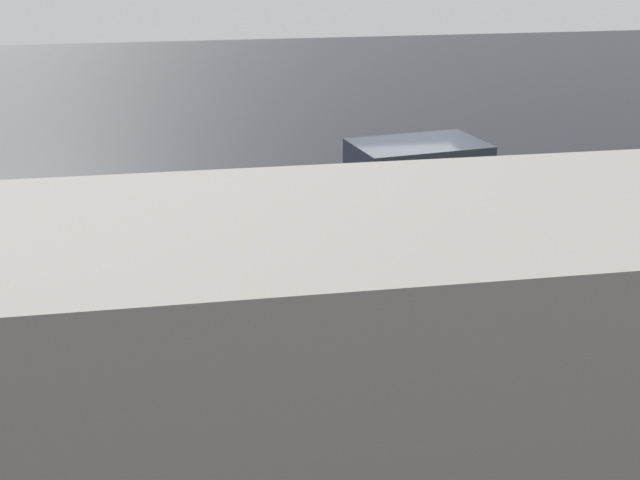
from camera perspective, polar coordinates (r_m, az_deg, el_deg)
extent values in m
plane|color=black|center=(16.98, 5.33, -0.32)|extent=(60.00, 60.00, 0.00)
cube|color=gray|center=(13.31, 10.16, -6.47)|extent=(24.00, 3.20, 0.04)
cube|color=blue|center=(16.36, 5.18, 1.83)|extent=(4.12, 2.28, 0.99)
cube|color=#1E232B|center=(16.23, 6.28, 4.89)|extent=(2.54, 1.84, 0.77)
cylinder|color=black|center=(15.43, 1.84, -1.19)|extent=(0.63, 0.31, 0.60)
cylinder|color=black|center=(16.69, 0.09, 0.49)|extent=(0.63, 0.31, 0.60)
cylinder|color=black|center=(16.48, 10.23, -0.10)|extent=(0.63, 0.31, 0.60)
cylinder|color=black|center=(17.66, 7.99, 1.41)|extent=(0.63, 0.31, 0.60)
cylinder|color=red|center=(13.54, -3.02, -4.32)|extent=(0.22, 0.22, 0.62)
sphere|color=red|center=(13.39, -3.05, -2.91)|extent=(0.26, 0.26, 0.26)
cylinder|color=red|center=(13.53, -2.36, -3.99)|extent=(0.10, 0.09, 0.09)
cylinder|color=red|center=(13.49, -3.70, -4.08)|extent=(0.10, 0.09, 0.09)
cylinder|color=#2D2D2D|center=(13.66, -3.00, -5.39)|extent=(0.31, 0.31, 0.06)
cube|color=blue|center=(13.45, -6.13, -2.65)|extent=(0.31, 0.40, 0.55)
sphere|color=tan|center=(13.31, -6.19, -1.13)|extent=(0.22, 0.22, 0.22)
cylinder|color=#1E1E2D|center=(13.74, -6.00, -4.43)|extent=(0.13, 0.13, 0.45)
cylinder|color=#1E1E2D|center=(13.57, -6.10, -4.75)|extent=(0.13, 0.13, 0.45)
cylinder|color=blue|center=(13.67, -5.99, -2.27)|extent=(0.09, 0.09, 0.50)
cylinder|color=blue|center=(13.24, -6.27, -3.06)|extent=(0.09, 0.09, 0.50)
cylinder|color=#B7BABF|center=(12.50, 16.11, -6.24)|extent=(0.04, 0.04, 1.05)
cylinder|color=#B7BABF|center=(11.81, 7.58, -7.19)|extent=(0.04, 0.04, 1.05)
cylinder|color=#B7BABF|center=(11.40, -1.81, -8.05)|extent=(0.04, 0.04, 1.05)
cylinder|color=#4C4C51|center=(11.87, -10.38, -3.59)|extent=(0.07, 0.07, 2.40)
cube|color=black|center=(11.53, -10.67, 0.74)|extent=(0.04, 0.44, 0.44)
cylinder|color=black|center=(16.77, 1.97, -0.49)|extent=(3.88, 3.88, 0.01)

